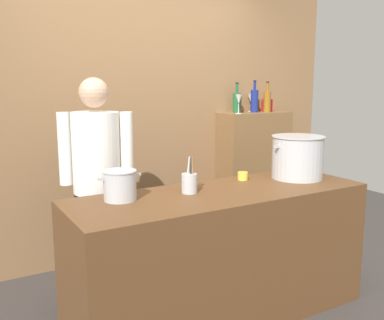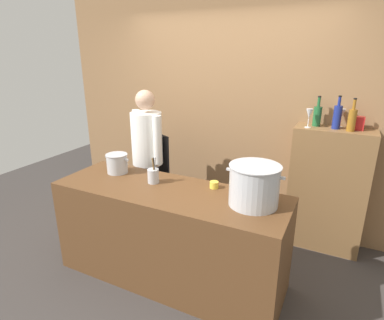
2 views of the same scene
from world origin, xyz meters
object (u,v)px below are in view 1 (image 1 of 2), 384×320
at_px(chef, 97,175).
at_px(butter_jar, 243,176).
at_px(stockpot_small, 120,185).
at_px(wine_glass_wide, 239,100).
at_px(wine_bottle_amber, 267,101).
at_px(wine_bottle_green, 237,102).
at_px(wine_glass_short, 251,99).
at_px(wine_bottle_cobalt, 254,100).
at_px(spice_tin_red, 267,105).
at_px(stockpot_large, 298,157).
at_px(utensil_crock, 189,183).

distance_m(chef, butter_jar, 1.08).
relative_size(stockpot_small, wine_glass_wide, 1.46).
distance_m(stockpot_small, wine_glass_wide, 1.96).
xyz_separation_m(wine_bottle_amber, wine_bottle_green, (-0.32, 0.09, -0.00)).
bearing_deg(chef, wine_bottle_amber, -140.22).
relative_size(wine_bottle_green, wine_glass_short, 1.64).
bearing_deg(wine_bottle_green, wine_glass_wide, -118.22).
distance_m(wine_bottle_green, wine_bottle_cobalt, 0.19).
bearing_deg(spice_tin_red, wine_glass_wide, -166.06).
height_order(stockpot_large, spice_tin_red, spice_tin_red).
bearing_deg(stockpot_large, wine_bottle_cobalt, 67.20).
distance_m(stockpot_small, wine_bottle_cobalt, 2.20).
height_order(wine_glass_short, wine_glass_wide, wine_glass_wide).
xyz_separation_m(stockpot_large, wine_bottle_green, (0.29, 1.19, 0.36)).
xyz_separation_m(stockpot_large, wine_glass_short, (0.51, 1.23, 0.39)).
height_order(chef, wine_bottle_amber, chef).
xyz_separation_m(chef, wine_glass_wide, (1.61, 0.47, 0.49)).
xyz_separation_m(utensil_crock, spice_tin_red, (1.62, 1.15, 0.41)).
xyz_separation_m(wine_bottle_green, wine_glass_short, (0.22, 0.04, 0.02)).
distance_m(stockpot_small, wine_bottle_green, 2.07).
bearing_deg(utensil_crock, wine_bottle_green, 43.37).
xyz_separation_m(butter_jar, wine_bottle_green, (0.69, 1.03, 0.50)).
xyz_separation_m(butter_jar, wine_bottle_cobalt, (0.88, 0.98, 0.51)).
bearing_deg(wine_bottle_green, butter_jar, -123.78).
xyz_separation_m(wine_bottle_amber, wine_glass_wide, (-0.38, -0.03, 0.02)).
bearing_deg(butter_jar, wine_bottle_cobalt, 48.23).
bearing_deg(utensil_crock, stockpot_small, 172.16).
relative_size(wine_bottle_green, wine_glass_wide, 1.60).
bearing_deg(wine_glass_short, wine_bottle_amber, -53.37).
relative_size(wine_bottle_green, spice_tin_red, 2.36).
height_order(stockpot_small, wine_glass_short, wine_glass_short).
height_order(utensil_crock, wine_bottle_green, wine_bottle_green).
relative_size(stockpot_small, spice_tin_red, 2.15).
height_order(stockpot_small, butter_jar, stockpot_small).
relative_size(utensil_crock, wine_glass_short, 1.33).
bearing_deg(stockpot_small, wine_bottle_cobalt, 29.17).
height_order(chef, wine_bottle_cobalt, chef).
distance_m(stockpot_large, wine_glass_short, 1.39).
bearing_deg(butter_jar, wine_bottle_green, 56.22).
distance_m(butter_jar, wine_bottle_green, 1.34).
height_order(butter_jar, spice_tin_red, spice_tin_red).
bearing_deg(chef, butter_jar, -178.16).
relative_size(stockpot_small, butter_jar, 3.54).
relative_size(stockpot_small, wine_bottle_cobalt, 0.85).
relative_size(wine_bottle_amber, wine_bottle_green, 1.03).
distance_m(stockpot_small, wine_bottle_amber, 2.29).
bearing_deg(spice_tin_red, wine_bottle_green, 178.52).
bearing_deg(butter_jar, stockpot_large, -21.85).
bearing_deg(butter_jar, stockpot_small, -175.98).
distance_m(wine_bottle_amber, wine_bottle_cobalt, 0.14).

